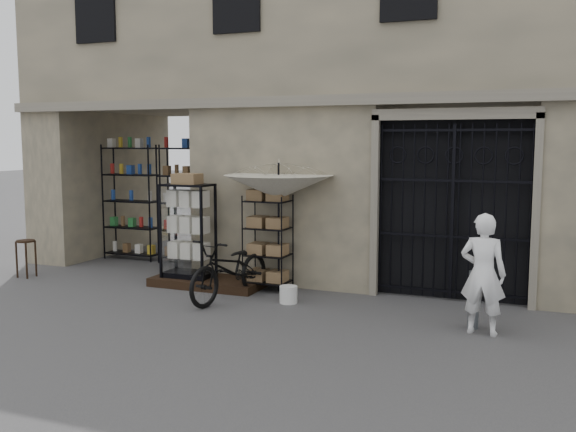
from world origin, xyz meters
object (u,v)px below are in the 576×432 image
at_px(display_cabinet, 188,235).
at_px(bicycle, 231,300).
at_px(wire_rack, 268,244).
at_px(steel_bollard, 474,300).
at_px(market_umbrella, 279,181).
at_px(wooden_stool, 26,258).
at_px(shopkeeper, 481,334).
at_px(white_bucket, 288,295).

height_order(display_cabinet, bicycle, display_cabinet).
xyz_separation_m(display_cabinet, bicycle, (1.20, -0.68, -0.90)).
height_order(wire_rack, steel_bollard, wire_rack).
height_order(market_umbrella, wooden_stool, market_umbrella).
bearing_deg(display_cabinet, steel_bollard, -23.29).
relative_size(display_cabinet, shopkeeper, 1.11).
bearing_deg(white_bucket, wooden_stool, -179.51).
xyz_separation_m(display_cabinet, shopkeeper, (5.16, -1.07, -0.90)).
height_order(display_cabinet, white_bucket, display_cabinet).
bearing_deg(steel_bollard, shopkeeper, -58.65).
height_order(display_cabinet, wooden_stool, display_cabinet).
height_order(white_bucket, shopkeeper, white_bucket).
relative_size(wooden_stool, steel_bollard, 0.88).
bearing_deg(bicycle, market_umbrella, 71.18).
bearing_deg(white_bucket, steel_bollard, -6.64).
bearing_deg(display_cabinet, wooden_stool, 176.31).
height_order(wire_rack, shopkeeper, wire_rack).
height_order(display_cabinet, shopkeeper, display_cabinet).
bearing_deg(market_umbrella, bicycle, -119.74).
xyz_separation_m(steel_bollard, shopkeeper, (0.13, -0.21, -0.40)).
distance_m(steel_bollard, shopkeeper, 0.48).
relative_size(market_umbrella, shopkeeper, 1.62).
bearing_deg(wooden_stool, bicycle, -1.44).
height_order(market_umbrella, bicycle, market_umbrella).
bearing_deg(wooden_stool, shopkeeper, -3.44).
xyz_separation_m(wire_rack, bicycle, (-0.29, -0.85, -0.81)).
bearing_deg(wooden_stool, market_umbrella, 8.60).
relative_size(white_bucket, shopkeeper, 0.17).
bearing_deg(bicycle, steel_bollard, 8.24).
height_order(display_cabinet, market_umbrella, market_umbrella).
bearing_deg(white_bucket, shopkeeper, -10.32).
distance_m(market_umbrella, steel_bollard, 3.82).
xyz_separation_m(display_cabinet, steel_bollard, (5.03, -0.86, -0.50)).
distance_m(white_bucket, shopkeeper, 3.07).
bearing_deg(wire_rack, white_bucket, -63.35).
bearing_deg(steel_bollard, bicycle, 177.32).
bearing_deg(shopkeeper, wire_rack, -14.15).
relative_size(display_cabinet, wooden_stool, 2.55).
bearing_deg(bicycle, wooden_stool, -170.51).
bearing_deg(shopkeeper, steel_bollard, -54.18).
xyz_separation_m(display_cabinet, market_umbrella, (1.68, 0.18, 1.01)).
relative_size(steel_bollard, shopkeeper, 0.49).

